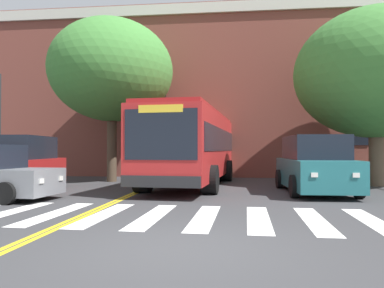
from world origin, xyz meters
The scene contains 11 objects.
ground_plane centered at (0.00, 0.00, 0.00)m, with size 120.00×120.00×0.00m, color #38383A.
crosswalk centered at (0.83, 2.75, 0.00)m, with size 16.73×3.95×0.01m.
lane_line_yellow_inner centered at (-2.79, 16.75, 0.00)m, with size 0.12×36.00×0.01m, color gold.
lane_line_yellow_outer centered at (-2.63, 16.75, 0.00)m, with size 0.12×36.00×0.01m, color gold.
city_bus centered at (-0.94, 10.63, 1.77)m, with size 3.56×10.83×3.22m.
car_red_near_lane centered at (-7.31, 7.73, 1.01)m, with size 2.55×4.85×2.11m.
car_teal_far_lane centered at (3.82, 8.21, 1.00)m, with size 2.42×5.15×2.09m.
car_silver_behind_bus centered at (-0.05, 19.57, 0.82)m, with size 2.36×4.40×1.82m.
street_tree_curbside_large centered at (7.06, 11.15, 4.91)m, with size 8.73×8.80×7.74m.
street_tree_curbside_small centered at (-5.14, 12.00, 5.51)m, with size 7.28×7.66×8.05m.
building_facade centered at (2.04, 18.99, 5.06)m, with size 42.12×7.49×10.11m.
Camera 1 is at (0.90, -5.97, 1.59)m, focal length 35.00 mm.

